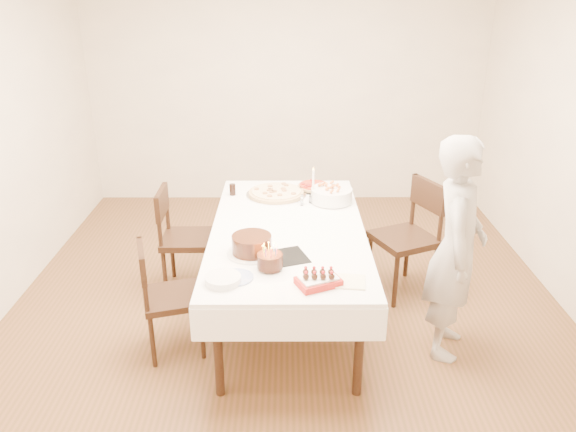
{
  "coord_description": "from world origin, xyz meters",
  "views": [
    {
      "loc": [
        -0.01,
        -3.92,
        2.47
      ],
      "look_at": [
        0.01,
        -0.09,
        0.85
      ],
      "focal_mm": 35.0,
      "sensor_mm": 36.0,
      "label": 1
    }
  ],
  "objects_px": {
    "pizza_white": "(276,193)",
    "layer_cake": "(252,245)",
    "chair_right_savory": "(404,239)",
    "pasta_bowl": "(332,195)",
    "person": "(456,249)",
    "birthday_cake": "(270,256)",
    "cola_glass": "(233,190)",
    "chair_left_savory": "(188,239)",
    "taper_candle": "(313,185)",
    "chair_left_dessert": "(173,297)",
    "pizza_pepperoni": "(314,187)",
    "dining_table": "(288,272)",
    "strawberry_box": "(318,280)"
  },
  "relations": [
    {
      "from": "chair_left_dessert",
      "to": "layer_cake",
      "type": "xyz_separation_m",
      "value": [
        0.56,
        0.03,
        0.39
      ]
    },
    {
      "from": "layer_cake",
      "to": "chair_left_dessert",
      "type": "bearing_deg",
      "value": -177.27
    },
    {
      "from": "pizza_white",
      "to": "layer_cake",
      "type": "relative_size",
      "value": 1.52
    },
    {
      "from": "chair_right_savory",
      "to": "strawberry_box",
      "type": "height_order",
      "value": "chair_right_savory"
    },
    {
      "from": "strawberry_box",
      "to": "chair_left_dessert",
      "type": "bearing_deg",
      "value": 158.16
    },
    {
      "from": "pizza_white",
      "to": "pizza_pepperoni",
      "type": "bearing_deg",
      "value": 25.43
    },
    {
      "from": "chair_left_savory",
      "to": "pasta_bowl",
      "type": "height_order",
      "value": "chair_left_savory"
    },
    {
      "from": "person",
      "to": "cola_glass",
      "type": "relative_size",
      "value": 16.05
    },
    {
      "from": "pizza_pepperoni",
      "to": "layer_cake",
      "type": "bearing_deg",
      "value": -110.56
    },
    {
      "from": "dining_table",
      "to": "chair_left_savory",
      "type": "relative_size",
      "value": 2.36
    },
    {
      "from": "chair_left_dessert",
      "to": "taper_candle",
      "type": "height_order",
      "value": "taper_candle"
    },
    {
      "from": "person",
      "to": "taper_candle",
      "type": "distance_m",
      "value": 1.34
    },
    {
      "from": "dining_table",
      "to": "cola_glass",
      "type": "relative_size",
      "value": 21.74
    },
    {
      "from": "taper_candle",
      "to": "layer_cake",
      "type": "xyz_separation_m",
      "value": [
        -0.46,
        -0.95,
        -0.09
      ]
    },
    {
      "from": "pizza_white",
      "to": "strawberry_box",
      "type": "distance_m",
      "value": 1.57
    },
    {
      "from": "person",
      "to": "taper_candle",
      "type": "bearing_deg",
      "value": 61.43
    },
    {
      "from": "chair_left_dessert",
      "to": "cola_glass",
      "type": "xyz_separation_m",
      "value": [
        0.33,
        1.15,
        0.38
      ]
    },
    {
      "from": "pizza_pepperoni",
      "to": "dining_table",
      "type": "bearing_deg",
      "value": -105.2
    },
    {
      "from": "pizza_pepperoni",
      "to": "birthday_cake",
      "type": "distance_m",
      "value": 1.53
    },
    {
      "from": "chair_left_savory",
      "to": "birthday_cake",
      "type": "xyz_separation_m",
      "value": [
        0.72,
        -1.07,
        0.39
      ]
    },
    {
      "from": "dining_table",
      "to": "chair_left_dessert",
      "type": "height_order",
      "value": "chair_left_dessert"
    },
    {
      "from": "person",
      "to": "birthday_cake",
      "type": "relative_size",
      "value": 9.59
    },
    {
      "from": "chair_left_dessert",
      "to": "pizza_white",
      "type": "distance_m",
      "value": 1.39
    },
    {
      "from": "cola_glass",
      "to": "layer_cake",
      "type": "height_order",
      "value": "layer_cake"
    },
    {
      "from": "pasta_bowl",
      "to": "cola_glass",
      "type": "relative_size",
      "value": 3.48
    },
    {
      "from": "pasta_bowl",
      "to": "dining_table",
      "type": "bearing_deg",
      "value": -124.41
    },
    {
      "from": "cola_glass",
      "to": "birthday_cake",
      "type": "bearing_deg",
      "value": -75.07
    },
    {
      "from": "chair_left_dessert",
      "to": "pizza_pepperoni",
      "type": "relative_size",
      "value": 2.76
    },
    {
      "from": "chair_left_savory",
      "to": "taper_candle",
      "type": "height_order",
      "value": "taper_candle"
    },
    {
      "from": "pizza_white",
      "to": "taper_candle",
      "type": "relative_size",
      "value": 1.67
    },
    {
      "from": "person",
      "to": "pizza_white",
      "type": "relative_size",
      "value": 3.04
    },
    {
      "from": "dining_table",
      "to": "chair_right_savory",
      "type": "height_order",
      "value": "chair_right_savory"
    },
    {
      "from": "taper_candle",
      "to": "chair_left_dessert",
      "type": "bearing_deg",
      "value": -136.29
    },
    {
      "from": "pasta_bowl",
      "to": "birthday_cake",
      "type": "height_order",
      "value": "birthday_cake"
    },
    {
      "from": "pasta_bowl",
      "to": "taper_candle",
      "type": "xyz_separation_m",
      "value": [
        -0.16,
        -0.01,
        0.09
      ]
    },
    {
      "from": "layer_cake",
      "to": "dining_table",
      "type": "bearing_deg",
      "value": 59.8
    },
    {
      "from": "taper_candle",
      "to": "strawberry_box",
      "type": "xyz_separation_m",
      "value": [
        -0.03,
        -1.37,
        -0.12
      ]
    },
    {
      "from": "person",
      "to": "pasta_bowl",
      "type": "height_order",
      "value": "person"
    },
    {
      "from": "chair_right_savory",
      "to": "pasta_bowl",
      "type": "relative_size",
      "value": 2.85
    },
    {
      "from": "pizza_pepperoni",
      "to": "pizza_white",
      "type": "bearing_deg",
      "value": -154.57
    },
    {
      "from": "person",
      "to": "layer_cake",
      "type": "relative_size",
      "value": 4.61
    },
    {
      "from": "pizza_white",
      "to": "layer_cake",
      "type": "bearing_deg",
      "value": -97.52
    },
    {
      "from": "chair_left_dessert",
      "to": "taper_candle",
      "type": "relative_size",
      "value": 2.72
    },
    {
      "from": "chair_left_dessert",
      "to": "person",
      "type": "distance_m",
      "value": 1.98
    },
    {
      "from": "dining_table",
      "to": "pizza_white",
      "type": "relative_size",
      "value": 4.11
    },
    {
      "from": "pizza_pepperoni",
      "to": "taper_candle",
      "type": "relative_size",
      "value": 0.99
    },
    {
      "from": "pizza_white",
      "to": "cola_glass",
      "type": "distance_m",
      "value": 0.38
    },
    {
      "from": "pizza_white",
      "to": "cola_glass",
      "type": "bearing_deg",
      "value": 178.74
    },
    {
      "from": "layer_cake",
      "to": "pizza_white",
      "type": "bearing_deg",
      "value": 82.48
    },
    {
      "from": "taper_candle",
      "to": "birthday_cake",
      "type": "relative_size",
      "value": 1.89
    }
  ]
}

